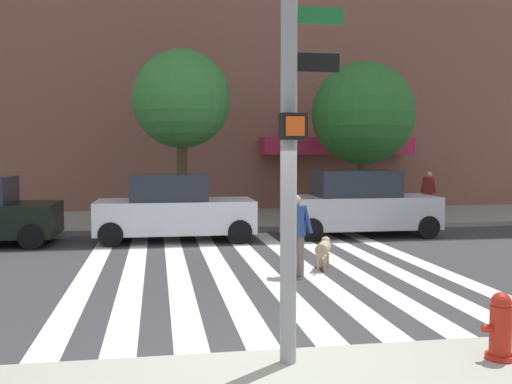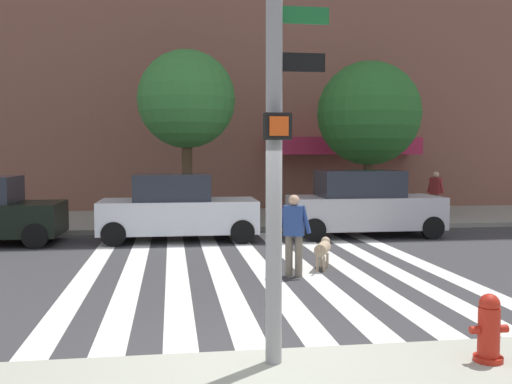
{
  "view_description": "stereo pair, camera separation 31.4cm",
  "coord_description": "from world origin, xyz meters",
  "px_view_note": "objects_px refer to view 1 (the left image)",
  "views": [
    {
      "loc": [
        -1.32,
        -6.62,
        2.48
      ],
      "look_at": [
        0.86,
        6.1,
        1.6
      ],
      "focal_mm": 40.85,
      "sensor_mm": 36.0,
      "label": 1
    },
    {
      "loc": [
        -1.01,
        -6.67,
        2.48
      ],
      "look_at": [
        0.86,
        6.1,
        1.6
      ],
      "focal_mm": 40.85,
      "sensor_mm": 36.0,
      "label": 2
    }
  ],
  "objects_px": {
    "dog_on_leash": "(324,248)",
    "traffic_light_pole": "(291,54)",
    "fire_hydrant": "(501,327)",
    "street_tree_middle": "(363,114)",
    "pedestrian_dog_walker": "(296,230)",
    "parked_car_behind_first": "(174,209)",
    "street_tree_nearest": "(182,100)",
    "pedestrian_bystander": "(429,191)",
    "parked_car_third_in_line": "(359,205)"
  },
  "relations": [
    {
      "from": "traffic_light_pole",
      "to": "fire_hydrant",
      "type": "distance_m",
      "value": 3.83
    },
    {
      "from": "fire_hydrant",
      "to": "parked_car_behind_first",
      "type": "distance_m",
      "value": 11.11
    },
    {
      "from": "street_tree_nearest",
      "to": "dog_on_leash",
      "type": "height_order",
      "value": "street_tree_nearest"
    },
    {
      "from": "parked_car_third_in_line",
      "to": "dog_on_leash",
      "type": "height_order",
      "value": "parked_car_third_in_line"
    },
    {
      "from": "traffic_light_pole",
      "to": "pedestrian_dog_walker",
      "type": "distance_m",
      "value": 5.89
    },
    {
      "from": "fire_hydrant",
      "to": "parked_car_third_in_line",
      "type": "xyz_separation_m",
      "value": [
        2.13,
        10.6,
        0.41
      ]
    },
    {
      "from": "fire_hydrant",
      "to": "pedestrian_bystander",
      "type": "xyz_separation_m",
      "value": [
        5.98,
        13.92,
        0.56
      ]
    },
    {
      "from": "traffic_light_pole",
      "to": "street_tree_nearest",
      "type": "height_order",
      "value": "traffic_light_pole"
    },
    {
      "from": "parked_car_behind_first",
      "to": "dog_on_leash",
      "type": "bearing_deg",
      "value": -56.78
    },
    {
      "from": "parked_car_behind_first",
      "to": "street_tree_nearest",
      "type": "distance_m",
      "value": 4.54
    },
    {
      "from": "pedestrian_bystander",
      "to": "dog_on_leash",
      "type": "bearing_deg",
      "value": -128.44
    },
    {
      "from": "parked_car_behind_first",
      "to": "parked_car_third_in_line",
      "type": "height_order",
      "value": "parked_car_third_in_line"
    },
    {
      "from": "parked_car_behind_first",
      "to": "traffic_light_pole",
      "type": "bearing_deg",
      "value": -84.73
    },
    {
      "from": "pedestrian_bystander",
      "to": "traffic_light_pole",
      "type": "bearing_deg",
      "value": -121.46
    },
    {
      "from": "pedestrian_bystander",
      "to": "parked_car_behind_first",
      "type": "bearing_deg",
      "value": -160.38
    },
    {
      "from": "street_tree_nearest",
      "to": "pedestrian_bystander",
      "type": "distance_m",
      "value": 9.48
    },
    {
      "from": "dog_on_leash",
      "to": "pedestrian_bystander",
      "type": "bearing_deg",
      "value": 51.56
    },
    {
      "from": "street_tree_middle",
      "to": "traffic_light_pole",
      "type": "bearing_deg",
      "value": -112.97
    },
    {
      "from": "dog_on_leash",
      "to": "traffic_light_pole",
      "type": "bearing_deg",
      "value": -109.8
    },
    {
      "from": "parked_car_third_in_line",
      "to": "street_tree_middle",
      "type": "distance_m",
      "value": 4.84
    },
    {
      "from": "street_tree_middle",
      "to": "street_tree_nearest",
      "type": "bearing_deg",
      "value": -175.42
    },
    {
      "from": "traffic_light_pole",
      "to": "fire_hydrant",
      "type": "xyz_separation_m",
      "value": [
        2.37,
        -0.26,
        -3.0
      ]
    },
    {
      "from": "parked_car_third_in_line",
      "to": "street_tree_nearest",
      "type": "height_order",
      "value": "street_tree_nearest"
    },
    {
      "from": "dog_on_leash",
      "to": "fire_hydrant",
      "type": "bearing_deg",
      "value": -87.05
    },
    {
      "from": "street_tree_middle",
      "to": "dog_on_leash",
      "type": "height_order",
      "value": "street_tree_middle"
    },
    {
      "from": "parked_car_behind_first",
      "to": "street_tree_middle",
      "type": "relative_size",
      "value": 0.79
    },
    {
      "from": "parked_car_behind_first",
      "to": "street_tree_nearest",
      "type": "relative_size",
      "value": 0.77
    },
    {
      "from": "pedestrian_dog_walker",
      "to": "street_tree_middle",
      "type": "bearing_deg",
      "value": 62.41
    },
    {
      "from": "parked_car_third_in_line",
      "to": "pedestrian_bystander",
      "type": "xyz_separation_m",
      "value": [
        3.85,
        3.32,
        0.14
      ]
    },
    {
      "from": "traffic_light_pole",
      "to": "dog_on_leash",
      "type": "distance_m",
      "value": 6.82
    },
    {
      "from": "street_tree_middle",
      "to": "pedestrian_dog_walker",
      "type": "relative_size",
      "value": 3.4
    },
    {
      "from": "traffic_light_pole",
      "to": "pedestrian_dog_walker",
      "type": "relative_size",
      "value": 3.54
    },
    {
      "from": "fire_hydrant",
      "to": "dog_on_leash",
      "type": "relative_size",
      "value": 0.79
    },
    {
      "from": "traffic_light_pole",
      "to": "parked_car_behind_first",
      "type": "bearing_deg",
      "value": 95.27
    },
    {
      "from": "street_tree_middle",
      "to": "parked_car_behind_first",
      "type": "bearing_deg",
      "value": -152.4
    },
    {
      "from": "fire_hydrant",
      "to": "street_tree_nearest",
      "type": "xyz_separation_m",
      "value": [
        -2.96,
        13.66,
        3.7
      ]
    },
    {
      "from": "pedestrian_bystander",
      "to": "parked_car_third_in_line",
      "type": "bearing_deg",
      "value": -139.25
    },
    {
      "from": "fire_hydrant",
      "to": "street_tree_nearest",
      "type": "distance_m",
      "value": 14.46
    },
    {
      "from": "street_tree_nearest",
      "to": "pedestrian_bystander",
      "type": "height_order",
      "value": "street_tree_nearest"
    },
    {
      "from": "traffic_light_pole",
      "to": "street_tree_nearest",
      "type": "bearing_deg",
      "value": 92.49
    },
    {
      "from": "parked_car_behind_first",
      "to": "dog_on_leash",
      "type": "height_order",
      "value": "parked_car_behind_first"
    },
    {
      "from": "fire_hydrant",
      "to": "pedestrian_dog_walker",
      "type": "xyz_separation_m",
      "value": [
        -1.07,
        5.38,
        0.41
      ]
    },
    {
      "from": "traffic_light_pole",
      "to": "dog_on_leash",
      "type": "bearing_deg",
      "value": 70.2
    },
    {
      "from": "parked_car_behind_first",
      "to": "pedestrian_dog_walker",
      "type": "relative_size",
      "value": 2.68
    },
    {
      "from": "fire_hydrant",
      "to": "street_tree_nearest",
      "type": "bearing_deg",
      "value": 102.21
    },
    {
      "from": "fire_hydrant",
      "to": "parked_car_third_in_line",
      "type": "distance_m",
      "value": 10.82
    },
    {
      "from": "pedestrian_dog_walker",
      "to": "pedestrian_bystander",
      "type": "relative_size",
      "value": 1.0
    },
    {
      "from": "parked_car_behind_first",
      "to": "parked_car_third_in_line",
      "type": "bearing_deg",
      "value": -0.0
    },
    {
      "from": "pedestrian_dog_walker",
      "to": "pedestrian_bystander",
      "type": "height_order",
      "value": "pedestrian_bystander"
    },
    {
      "from": "fire_hydrant",
      "to": "parked_car_behind_first",
      "type": "xyz_separation_m",
      "value": [
        -3.33,
        10.6,
        0.36
      ]
    }
  ]
}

